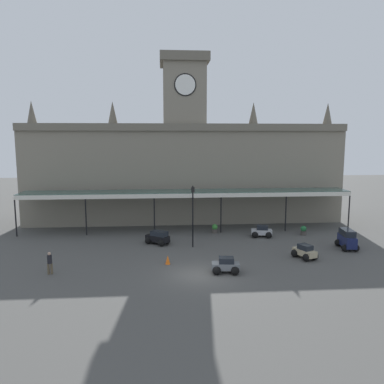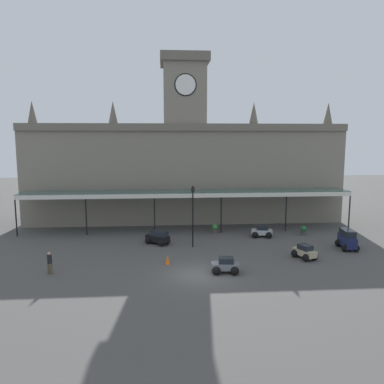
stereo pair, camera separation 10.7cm
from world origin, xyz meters
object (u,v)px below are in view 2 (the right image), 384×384
at_px(victorian_lamppost, 193,210).
at_px(traffic_cone, 168,260).
at_px(car_grey_sedan, 225,266).
at_px(car_beige_sedan, 305,253).
at_px(planter_by_canopy, 215,228).
at_px(car_silver_sedan, 262,232).
at_px(planter_near_kerb, 304,230).
at_px(car_black_estate, 158,238).
at_px(pedestrian_near_entrance, 50,262).
at_px(car_navy_van, 347,240).

distance_m(victorian_lamppost, traffic_cone, 6.03).
xyz_separation_m(car_grey_sedan, car_beige_sedan, (7.11, 2.86, 0.00)).
distance_m(car_grey_sedan, planter_by_canopy, 11.83).
distance_m(car_silver_sedan, planter_by_canopy, 4.90).
relative_size(car_grey_sedan, planter_near_kerb, 2.23).
bearing_deg(car_black_estate, pedestrian_near_entrance, -136.75).
bearing_deg(traffic_cone, pedestrian_near_entrance, -169.81).
bearing_deg(planter_by_canopy, victorian_lamppost, -118.78).
distance_m(pedestrian_near_entrance, planter_near_kerb, 24.66).
height_order(planter_near_kerb, planter_by_canopy, same).
relative_size(car_grey_sedan, planter_by_canopy, 2.23).
relative_size(car_grey_sedan, victorian_lamppost, 0.38).
bearing_deg(planter_by_canopy, car_beige_sedan, -54.85).
relative_size(pedestrian_near_entrance, planter_by_canopy, 1.74).
xyz_separation_m(car_silver_sedan, traffic_cone, (-9.58, -7.59, -0.14)).
bearing_deg(planter_near_kerb, planter_by_canopy, 170.46).
distance_m(car_navy_van, pedestrian_near_entrance, 25.26).
relative_size(car_beige_sedan, traffic_cone, 3.11).
relative_size(car_silver_sedan, planter_by_canopy, 2.27).
bearing_deg(car_beige_sedan, victorian_lamppost, 155.96).
relative_size(car_black_estate, car_grey_sedan, 1.14).
distance_m(pedestrian_near_entrance, victorian_lamppost, 12.89).
xyz_separation_m(victorian_lamppost, planter_near_kerb, (11.70, 3.42, -2.98)).
distance_m(car_black_estate, planter_near_kerb, 15.06).
xyz_separation_m(car_silver_sedan, victorian_lamppost, (-7.21, -3.00, 2.97)).
height_order(victorian_lamppost, planter_near_kerb, victorian_lamppost).
bearing_deg(car_black_estate, planter_near_kerb, 8.39).
height_order(car_beige_sedan, traffic_cone, car_beige_sedan).
bearing_deg(car_grey_sedan, victorian_lamppost, 105.45).
xyz_separation_m(car_navy_van, traffic_cone, (-16.19, -2.96, -0.45)).
height_order(car_grey_sedan, car_beige_sedan, same).
relative_size(car_grey_sedan, pedestrian_near_entrance, 1.28).
bearing_deg(planter_near_kerb, car_navy_van, -67.13).
xyz_separation_m(car_black_estate, car_silver_sedan, (10.41, 1.77, -0.06)).
xyz_separation_m(victorian_lamppost, planter_by_canopy, (2.71, 4.93, -2.98)).
bearing_deg(traffic_cone, victorian_lamppost, 62.78).
distance_m(car_silver_sedan, traffic_cone, 12.22).
relative_size(car_silver_sedan, planter_near_kerb, 2.27).
relative_size(car_black_estate, car_silver_sedan, 1.11).
bearing_deg(car_navy_van, traffic_cone, -169.63).
bearing_deg(planter_near_kerb, car_silver_sedan, -174.62).
xyz_separation_m(planter_near_kerb, planter_by_canopy, (-8.99, 1.51, 0.00)).
relative_size(car_silver_sedan, victorian_lamppost, 0.38).
bearing_deg(car_silver_sedan, car_beige_sedan, -75.66).
xyz_separation_m(traffic_cone, planter_by_canopy, (5.07, 9.52, 0.13)).
xyz_separation_m(car_black_estate, traffic_cone, (0.84, -5.81, -0.21)).
bearing_deg(car_silver_sedan, car_black_estate, -170.33).
bearing_deg(pedestrian_near_entrance, car_black_estate, 43.25).
height_order(traffic_cone, planter_by_canopy, planter_by_canopy).
bearing_deg(car_beige_sedan, car_black_estate, 156.76).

